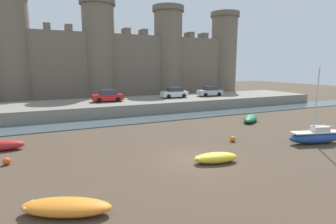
{
  "coord_description": "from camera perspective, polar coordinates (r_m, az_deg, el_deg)",
  "views": [
    {
      "loc": [
        -8.72,
        -14.59,
        6.17
      ],
      "look_at": [
        0.24,
        4.93,
        2.5
      ],
      "focal_mm": 28.0,
      "sensor_mm": 36.0,
      "label": 1
    }
  ],
  "objects": [
    {
      "name": "castle",
      "position": [
        48.88,
        -14.65,
        11.32
      ],
      "size": [
        59.63,
        6.12,
        20.72
      ],
      "color": "#706354",
      "rests_on": "ground"
    },
    {
      "name": "rowboat_midflat_left",
      "position": [
        23.36,
        -32.27,
        -6.14
      ],
      "size": [
        3.04,
        1.44,
        0.77
      ],
      "color": "red",
      "rests_on": "ground"
    },
    {
      "name": "car_quay_centre_east",
      "position": [
        43.79,
        9.13,
        4.46
      ],
      "size": [
        4.17,
        2.02,
        1.62
      ],
      "color": "#B2B5B7",
      "rests_on": "quay_road"
    },
    {
      "name": "mooring_buoy_near_channel",
      "position": [
        19.95,
        -31.71,
        -9.09
      ],
      "size": [
        0.48,
        0.48,
        0.48
      ],
      "primitive_type": "sphere",
      "color": "#E04C1E",
      "rests_on": "ground"
    },
    {
      "name": "water_channel",
      "position": [
        31.05,
        -7.85,
        -1.76
      ],
      "size": [
        80.0,
        4.5,
        0.1
      ],
      "primitive_type": "cube",
      "color": "#47565B",
      "rests_on": "ground"
    },
    {
      "name": "car_quay_centre_west",
      "position": [
        37.12,
        -12.94,
        3.41
      ],
      "size": [
        4.17,
        2.02,
        1.62
      ],
      "color": "red",
      "rests_on": "quay_road"
    },
    {
      "name": "rowboat_midflat_centre",
      "position": [
        17.63,
        10.35,
        -9.72
      ],
      "size": [
        3.12,
        1.7,
        0.68
      ],
      "color": "yellow",
      "rests_on": "ground"
    },
    {
      "name": "rowboat_midflat_right",
      "position": [
        12.55,
        -21.29,
        -18.65
      ],
      "size": [
        4.06,
        2.87,
        0.67
      ],
      "color": "orange",
      "rests_on": "ground"
    },
    {
      "name": "car_quay_east",
      "position": [
        40.89,
        1.42,
        4.22
      ],
      "size": [
        4.17,
        2.02,
        1.62
      ],
      "color": "silver",
      "rests_on": "quay_road"
    },
    {
      "name": "quay_road",
      "position": [
        37.83,
        -11.07,
        1.27
      ],
      "size": [
        65.51,
        10.0,
        1.49
      ],
      "primitive_type": "cube",
      "color": "gray",
      "rests_on": "ground"
    },
    {
      "name": "mooring_buoy_off_centre",
      "position": [
        22.78,
        13.93,
        -5.68
      ],
      "size": [
        0.49,
        0.49,
        0.49
      ],
      "primitive_type": "sphere",
      "color": "orange",
      "rests_on": "ground"
    },
    {
      "name": "ground_plane",
      "position": [
        18.08,
        5.94,
        -10.31
      ],
      "size": [
        160.0,
        160.0,
        0.0
      ],
      "primitive_type": "plane",
      "color": "#4C3D2D"
    },
    {
      "name": "rowboat_near_channel_left",
      "position": [
        31.52,
        17.5,
        -1.31
      ],
      "size": [
        3.85,
        3.47,
        0.76
      ],
      "color": "#1E6B47",
      "rests_on": "ground"
    },
    {
      "name": "sailboat_near_channel_right",
      "position": [
        24.69,
        29.51,
        -4.63
      ],
      "size": [
        4.87,
        2.28,
        6.21
      ],
      "color": "#234793",
      "rests_on": "ground"
    }
  ]
}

